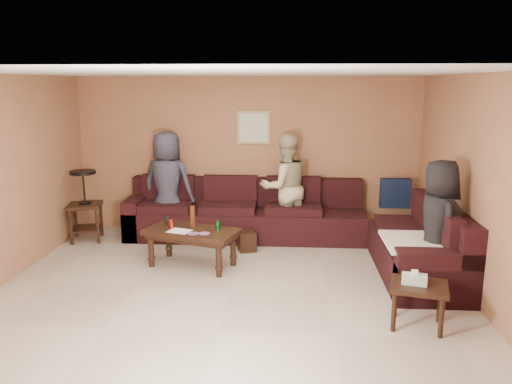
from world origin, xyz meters
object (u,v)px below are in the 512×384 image
person_middle (285,187)px  person_right (438,226)px  person_left (168,184)px  sectional_sofa (298,228)px  coffee_table (192,235)px  side_table_right (418,290)px  waste_bin (247,241)px  end_table_left (85,204)px

person_middle → person_right: person_middle is taller
person_left → sectional_sofa: bearing=176.1°
person_left → person_right: 4.09m
coffee_table → side_table_right: 2.99m
side_table_right → person_left: (-3.19, 2.86, 0.44)m
person_middle → person_right: size_ratio=1.07×
person_left → person_right: person_left is taller
sectional_sofa → person_middle: 0.74m
person_right → person_middle: bearing=37.1°
sectional_sofa → waste_bin: bearing=-171.7°
sectional_sofa → person_left: bearing=164.8°
coffee_table → person_right: (3.00, -0.56, 0.35)m
sectional_sofa → person_left: person_left is taller
waste_bin → person_left: person_left is taller
end_table_left → waste_bin: (2.51, -0.33, -0.43)m
coffee_table → person_middle: person_middle is taller
sectional_sofa → end_table_left: 3.27m
coffee_table → person_left: (-0.63, 1.32, 0.41)m
side_table_right → person_left: 4.31m
end_table_left → person_middle: bearing=5.5°
person_middle → person_left: bearing=-23.0°
side_table_right → person_middle: person_middle is taller
side_table_right → person_left: bearing=138.1°
waste_bin → person_middle: person_middle is taller
waste_bin → coffee_table: bearing=-135.5°
sectional_sofa → coffee_table: (-1.41, -0.77, 0.10)m
sectional_sofa → person_left: 2.17m
person_left → waste_bin: bearing=164.3°
coffee_table → person_middle: (1.21, 1.28, 0.40)m
coffee_table → waste_bin: bearing=44.5°
side_table_right → person_middle: size_ratio=0.39×
coffee_table → person_left: person_left is taller
side_table_right → waste_bin: 2.91m
sectional_sofa → person_middle: person_middle is taller
coffee_table → side_table_right: (2.56, -1.54, -0.03)m
coffee_table → waste_bin: coffee_table is taller
coffee_table → waste_bin: size_ratio=4.63×
sectional_sofa → coffee_table: 1.61m
coffee_table → person_right: person_right is taller
end_table_left → person_right: 5.09m
side_table_right → waste_bin: bearing=130.6°
side_table_right → sectional_sofa: bearing=116.5°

